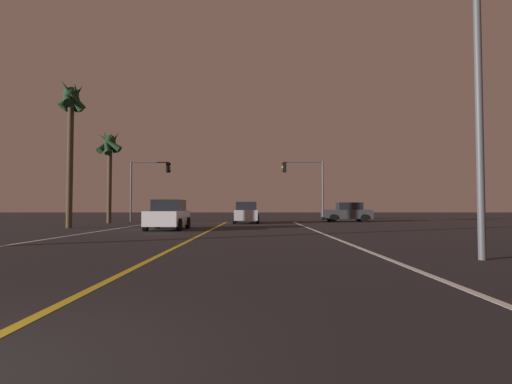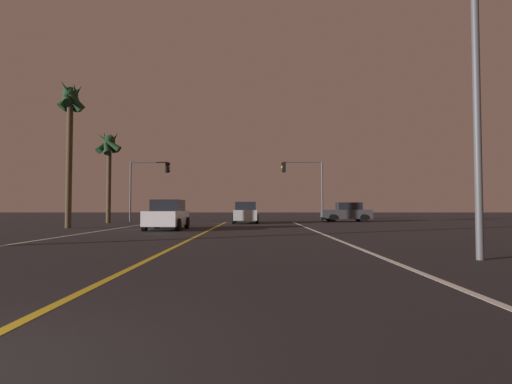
# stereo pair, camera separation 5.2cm
# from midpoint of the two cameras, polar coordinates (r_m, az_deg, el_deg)

# --- Properties ---
(lane_edge_right) EXTENTS (0.16, 38.06, 0.01)m
(lane_edge_right) POSITION_cam_midpoint_polar(r_m,az_deg,el_deg) (15.97, 11.45, -6.67)
(lane_edge_right) COLOR silver
(lane_edge_right) RESTS_ON ground
(lane_edge_left) EXTENTS (0.16, 38.06, 0.01)m
(lane_edge_left) POSITION_cam_midpoint_polar(r_m,az_deg,el_deg) (17.72, -28.41, -6.00)
(lane_edge_left) COLOR silver
(lane_edge_left) RESTS_ON ground
(lane_center_divider) EXTENTS (0.16, 38.06, 0.01)m
(lane_center_divider) POSITION_cam_midpoint_polar(r_m,az_deg,el_deg) (15.85, -9.57, -6.72)
(lane_center_divider) COLOR gold
(lane_center_divider) RESTS_ON ground
(car_oncoming) EXTENTS (2.02, 4.30, 1.70)m
(car_oncoming) POSITION_cam_midpoint_polar(r_m,az_deg,el_deg) (23.48, -12.55, -3.22)
(car_oncoming) COLOR black
(car_oncoming) RESTS_ON ground
(car_ahead_far) EXTENTS (2.02, 4.30, 1.70)m
(car_ahead_far) POSITION_cam_midpoint_polar(r_m,az_deg,el_deg) (32.40, -1.59, -2.97)
(car_ahead_far) COLOR black
(car_ahead_far) RESTS_ON ground
(car_crossing_side) EXTENTS (4.30, 2.02, 1.70)m
(car_crossing_side) POSITION_cam_midpoint_polar(r_m,az_deg,el_deg) (36.74, 12.54, -2.83)
(car_crossing_side) COLOR black
(car_crossing_side) RESTS_ON ground
(traffic_light_near_right) EXTENTS (3.66, 0.36, 5.28)m
(traffic_light_near_right) POSITION_cam_midpoint_polar(r_m,az_deg,el_deg) (35.46, 6.38, 2.18)
(traffic_light_near_right) COLOR #4C4C51
(traffic_light_near_right) RESTS_ON ground
(traffic_light_near_left) EXTENTS (3.54, 0.36, 5.25)m
(traffic_light_near_left) POSITION_cam_midpoint_polar(r_m,az_deg,el_deg) (36.42, -14.91, 2.09)
(traffic_light_near_left) COLOR #4C4C51
(traffic_light_near_left) RESTS_ON ground
(street_lamp_right_near) EXTENTS (2.43, 0.44, 8.30)m
(street_lamp_right_near) POSITION_cam_midpoint_polar(r_m,az_deg,el_deg) (11.60, 26.07, 18.20)
(street_lamp_right_near) COLOR #4C4C51
(street_lamp_right_near) RESTS_ON ground
(palm_tree_left_mid) EXTENTS (2.08, 2.18, 9.10)m
(palm_tree_left_mid) POSITION_cam_midpoint_polar(r_m,az_deg,el_deg) (27.84, -24.90, 10.43)
(palm_tree_left_mid) COLOR #473826
(palm_tree_left_mid) RESTS_ON ground
(palm_tree_left_far) EXTENTS (2.11, 2.23, 7.67)m
(palm_tree_left_far) POSITION_cam_midpoint_polar(r_m,az_deg,el_deg) (35.00, -20.24, 5.73)
(palm_tree_left_far) COLOR #473826
(palm_tree_left_far) RESTS_ON ground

